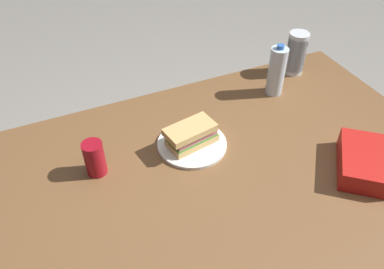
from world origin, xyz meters
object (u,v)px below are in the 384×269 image
object	(u,v)px
sandwich	(191,135)
soda_can_red	(95,158)
chip_bag	(364,162)
plastic_cup_stack	(296,53)
water_bottle_tall	(277,71)
paper_plate	(192,144)
dining_table	(227,185)

from	to	relation	value
sandwich	soda_can_red	bearing A→B (deg)	-2.33
chip_bag	plastic_cup_stack	size ratio (longest dim) A/B	1.24
soda_can_red	water_bottle_tall	xyz separation A→B (m)	(-0.77, -0.14, 0.04)
paper_plate	chip_bag	bearing A→B (deg)	144.10
sandwich	plastic_cup_stack	bearing A→B (deg)	-157.05
sandwich	paper_plate	bearing A→B (deg)	-142.84
water_bottle_tall	plastic_cup_stack	distance (m)	0.19
dining_table	soda_can_red	distance (m)	0.45
dining_table	sandwich	xyz separation A→B (m)	(0.07, -0.15, 0.14)
paper_plate	sandwich	world-z (taller)	sandwich
paper_plate	chip_bag	xyz separation A→B (m)	(-0.46, 0.33, 0.03)
paper_plate	sandwich	distance (m)	0.05
dining_table	soda_can_red	xyz separation A→B (m)	(0.40, -0.16, 0.15)
sandwich	water_bottle_tall	world-z (taller)	water_bottle_tall
sandwich	water_bottle_tall	xyz separation A→B (m)	(-0.44, -0.16, 0.05)
sandwich	soda_can_red	distance (m)	0.33
paper_plate	plastic_cup_stack	bearing A→B (deg)	-157.14
sandwich	plastic_cup_stack	size ratio (longest dim) A/B	1.05
soda_can_red	paper_plate	bearing A→B (deg)	178.13
dining_table	chip_bag	bearing A→B (deg)	155.22
sandwich	water_bottle_tall	distance (m)	0.47
dining_table	plastic_cup_stack	distance (m)	0.69
water_bottle_tall	dining_table	bearing A→B (deg)	39.29
soda_can_red	chip_bag	size ratio (longest dim) A/B	0.53
soda_can_red	chip_bag	world-z (taller)	soda_can_red
paper_plate	plastic_cup_stack	world-z (taller)	plastic_cup_stack
plastic_cup_stack	water_bottle_tall	bearing A→B (deg)	30.78
sandwich	chip_bag	distance (m)	0.57
paper_plate	dining_table	bearing A→B (deg)	113.06
paper_plate	soda_can_red	size ratio (longest dim) A/B	1.99
paper_plate	chip_bag	size ratio (longest dim) A/B	1.05
chip_bag	plastic_cup_stack	distance (m)	0.60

